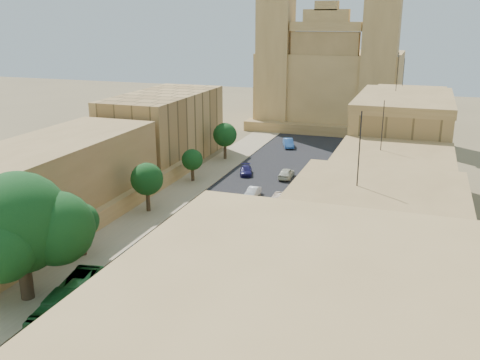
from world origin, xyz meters
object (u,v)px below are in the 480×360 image
Objects in this scene: red_truck at (175,259)px; pedestrian_a at (276,328)px; street_tree_b at (147,179)px; street_tree_d at (225,135)px; ficus_tree at (20,226)px; olive_pickup at (267,234)px; street_tree_a at (81,221)px; car_dkblue at (246,170)px; car_white_b at (286,173)px; bus_green_north at (68,305)px; pedestrian_c at (271,276)px; bus_red_east at (250,237)px; car_blue_b at (288,143)px; street_tree_c at (192,160)px; car_white_a at (253,192)px; car_blue_a at (143,248)px; church at (330,77)px; bus_cream_east at (277,215)px; car_cream at (248,227)px.

red_truck reaches higher than pedestrian_a.
street_tree_b is 24.00m from street_tree_d.
ficus_tree reaches higher than olive_pickup.
street_tree_a is at bearing -90.00° from street_tree_d.
car_dkblue is (5.63, 17.08, -3.11)m from street_tree_b.
bus_green_north is at bearing 80.39° from car_white_b.
red_truck is 4.08× the size of pedestrian_c.
bus_red_east is 2.70× the size of car_blue_b.
street_tree_c is 10.30m from car_white_a.
pedestrian_c reaches higher than car_blue_a.
pedestrian_c is at bearing -85.92° from car_dkblue.
pedestrian_a is at bearing -19.31° from car_blue_a.
church reaches higher than olive_pickup.
street_tree_d is at bearing -32.37° from car_white_b.
car_white_a is 8.97m from car_white_b.
bus_red_east reaches higher than bus_green_north.
bus_green_north reaches higher than car_white_b.
pedestrian_a reaches higher than car_white_b.
bus_green_north is (-4.57, -76.21, -8.29)m from church.
car_white_b is 29.96m from pedestrian_c.
bus_cream_east is 5.16× the size of pedestrian_c.
ficus_tree is 2.05× the size of street_tree_a.
church reaches higher than street_tree_c.
bus_green_north is 39.19m from car_white_b.
bus_cream_east is at bearing 55.52° from ficus_tree.
bus_green_north reaches higher than car_dkblue.
bus_cream_east is (-0.27, 4.23, 0.42)m from olive_pickup.
car_cream is (-1.75, 4.66, -1.01)m from bus_red_east.
street_tree_a is 1.22× the size of car_white_b.
street_tree_b is 27.77m from pedestrian_a.
olive_pickup is 0.50× the size of bus_cream_east.
bus_cream_east is at bearing 59.73° from car_blue_a.
red_truck is 11.64m from pedestrian_a.
street_tree_a is 0.89× the size of street_tree_b.
street_tree_a is 0.54× the size of bus_cream_east.
bus_red_east is (13.41, 13.16, -4.29)m from ficus_tree.
street_tree_b reaches higher than car_cream.
car_cream is at bearing 43.27° from bus_cream_east.
ficus_tree is at bearing 29.63° from bus_red_east.
car_dkblue is at bearing 82.25° from ficus_tree.
bus_green_north is 11.40m from car_blue_a.
bus_cream_east is at bearing 70.97° from red_truck.
car_dkblue is at bearing 71.76° from street_tree_b.
car_cream is at bearing -84.28° from bus_red_east.
car_white_a is 1.91× the size of pedestrian_c.
street_tree_a is 15.93m from car_cream.
street_tree_c is 12.03m from street_tree_d.
car_blue_b is (-2.61, 47.91, -1.04)m from red_truck.
bus_red_east is (14.00, 5.17, -1.65)m from street_tree_a.
street_tree_d is at bearing 85.60° from bus_green_north.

